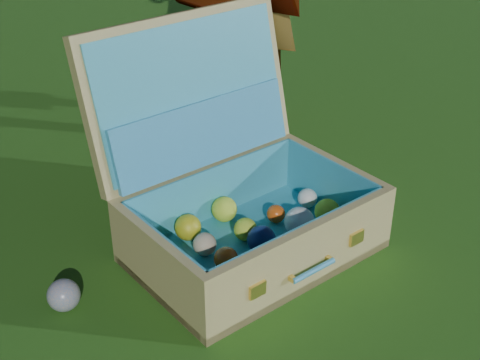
# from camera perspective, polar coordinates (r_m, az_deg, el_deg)

# --- Properties ---
(ground) EXTENTS (60.00, 60.00, 0.00)m
(ground) POSITION_cam_1_polar(r_m,az_deg,el_deg) (1.68, -1.23, -6.99)
(ground) COLOR #215114
(ground) RESTS_ON ground
(stray_ball) EXTENTS (0.08, 0.08, 0.08)m
(stray_ball) POSITION_cam_1_polar(r_m,az_deg,el_deg) (1.57, -14.81, -9.48)
(stray_ball) COLOR #416FAA
(stray_ball) RESTS_ON ground
(suitcase) EXTENTS (0.68, 0.63, 0.55)m
(suitcase) POSITION_cam_1_polar(r_m,az_deg,el_deg) (1.68, -0.46, -0.59)
(suitcase) COLOR tan
(suitcase) RESTS_ON ground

